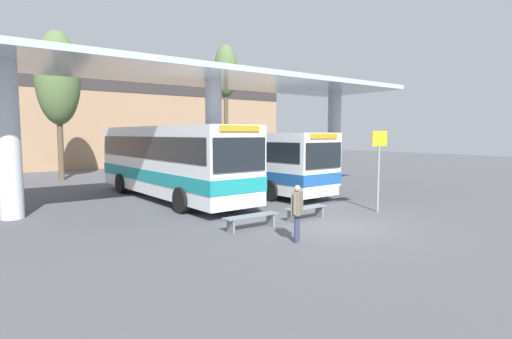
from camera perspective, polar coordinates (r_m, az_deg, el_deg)
ground_plane at (r=13.85m, az=10.57°, el=-7.87°), size 100.00×100.00×0.00m
townhouse_backdrop at (r=38.09m, az=-21.56°, el=8.01°), size 40.00×0.58×9.00m
station_canopy at (r=19.66m, az=-6.12°, el=10.84°), size 22.05×6.10×5.92m
transit_bus_left_bay at (r=19.39m, az=-12.25°, el=1.50°), size 3.00×11.58×3.43m
transit_bus_center_bay at (r=21.67m, az=-1.44°, el=1.57°), size 3.08×11.21×3.14m
waiting_bench_near_pillar at (r=13.05m, az=-0.66°, el=-7.00°), size 2.00×0.44×0.46m
waiting_bench_mid_platform at (r=14.58m, az=7.14°, el=-5.79°), size 1.73×0.44×0.46m
info_sign_platform at (r=16.47m, az=17.15°, el=2.04°), size 0.90×0.09×3.21m
pedestrian_waiting at (r=11.43m, az=5.90°, el=-5.43°), size 0.56×0.43×1.65m
poplar_tree_behind_left at (r=33.90m, az=-4.35°, el=13.42°), size 1.95×1.95×10.40m
poplar_tree_behind_right at (r=29.85m, az=-26.47°, el=11.51°), size 2.79×2.79×9.82m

